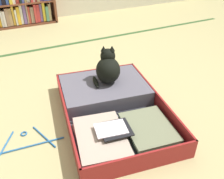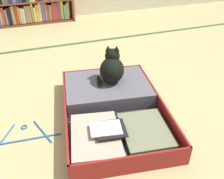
{
  "view_description": "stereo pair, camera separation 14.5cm",
  "coord_description": "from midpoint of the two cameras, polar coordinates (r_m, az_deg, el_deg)",
  "views": [
    {
      "loc": [
        -0.5,
        -1.2,
        1.06
      ],
      "look_at": [
        0.07,
        -0.02,
        0.22
      ],
      "focal_mm": 39.08,
      "sensor_mm": 36.0,
      "label": 1
    },
    {
      "loc": [
        -0.37,
        -1.26,
        1.06
      ],
      "look_at": [
        0.07,
        -0.02,
        0.22
      ],
      "focal_mm": 39.08,
      "sensor_mm": 36.0,
      "label": 2
    }
  ],
  "objects": [
    {
      "name": "ground_plane",
      "position": [
        1.68,
        -0.17,
        -6.31
      ],
      "size": [
        10.0,
        10.0,
        0.0
      ],
      "primitive_type": "plane",
      "color": "tan"
    },
    {
      "name": "tatami_border",
      "position": [
        2.8,
        -9.48,
        10.22
      ],
      "size": [
        4.8,
        0.05,
        0.0
      ],
      "color": "#315329",
      "rests_on": "ground_plane"
    },
    {
      "name": "open_suitcase",
      "position": [
        1.69,
        2.23,
        -3.64
      ],
      "size": [
        0.78,
        1.04,
        0.13
      ],
      "color": "maroon",
      "rests_on": "ground_plane"
    },
    {
      "name": "black_cat",
      "position": [
        1.78,
        2.3,
        4.96
      ],
      "size": [
        0.26,
        0.26,
        0.26
      ],
      "color": "black",
      "rests_on": "open_suitcase"
    },
    {
      "name": "clothes_hanger",
      "position": [
        1.6,
        -17.53,
        -10.36
      ],
      "size": [
        0.45,
        0.25,
        0.01
      ],
      "color": "#255F9D",
      "rests_on": "ground_plane"
    }
  ]
}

